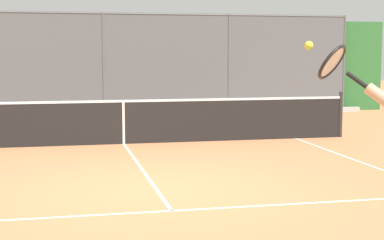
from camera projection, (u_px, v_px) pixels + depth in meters
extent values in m
plane|color=#C67A4C|center=(156.00, 189.00, 8.86)|extent=(60.00, 60.00, 0.00)
cube|color=white|center=(172.00, 211.00, 7.66)|extent=(6.20, 0.05, 0.01)
cube|color=white|center=(141.00, 168.00, 10.45)|extent=(0.05, 5.74, 0.01)
cylinder|color=#565B60|center=(344.00, 64.00, 20.39)|extent=(0.07, 0.07, 3.20)
cylinder|color=#565B60|center=(229.00, 64.00, 19.54)|extent=(0.07, 0.07, 3.20)
cylinder|color=#565B60|center=(103.00, 65.00, 18.69)|extent=(0.07, 0.07, 3.20)
cylinder|color=#565B60|center=(103.00, 13.00, 18.51)|extent=(16.02, 0.05, 0.05)
cube|color=#565B60|center=(103.00, 65.00, 18.69)|extent=(16.02, 0.02, 3.20)
cube|color=#2D6B33|center=(102.00, 67.00, 19.33)|extent=(19.02, 0.90, 3.01)
cube|color=#ADADA8|center=(105.00, 115.00, 18.68)|extent=(17.02, 0.18, 0.15)
cylinder|color=#2D2D2D|center=(341.00, 114.00, 14.26)|extent=(0.09, 0.09, 1.07)
cube|color=black|center=(124.00, 123.00, 13.18)|extent=(10.11, 0.02, 0.91)
cube|color=white|center=(123.00, 101.00, 13.13)|extent=(10.11, 0.04, 0.05)
cube|color=white|center=(124.00, 123.00, 13.18)|extent=(0.05, 0.04, 0.91)
cylinder|color=black|center=(357.00, 80.00, 4.24)|extent=(0.14, 0.14, 0.13)
torus|color=black|center=(332.00, 62.00, 4.33)|extent=(0.34, 0.34, 0.26)
cylinder|color=silver|center=(332.00, 62.00, 4.33)|extent=(0.28, 0.27, 0.21)
sphere|color=#C1D138|center=(309.00, 45.00, 4.41)|extent=(0.07, 0.07, 0.07)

